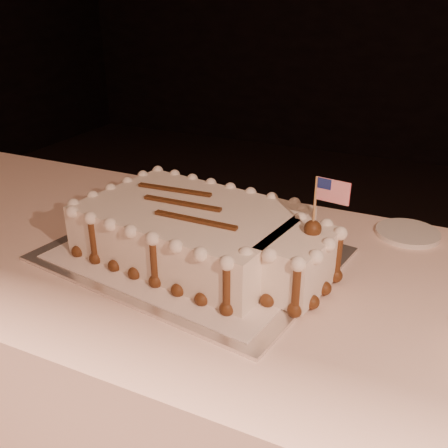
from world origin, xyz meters
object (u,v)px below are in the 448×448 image
at_px(banquet_table, 248,404).
at_px(cake_board, 192,254).
at_px(sheet_cake, 203,233).
at_px(side_plate, 408,233).

relative_size(banquet_table, cake_board, 3.99).
relative_size(sheet_cake, side_plate, 3.93).
height_order(banquet_table, sheet_cake, sheet_cake).
relative_size(cake_board, sheet_cake, 1.02).
bearing_deg(cake_board, banquet_table, 7.17).
bearing_deg(banquet_table, side_plate, 48.65).
bearing_deg(side_plate, cake_board, -143.73).
xyz_separation_m(banquet_table, cake_board, (-0.15, 0.00, 0.38)).
bearing_deg(cake_board, side_plate, 44.89).
relative_size(cake_board, side_plate, 4.00).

